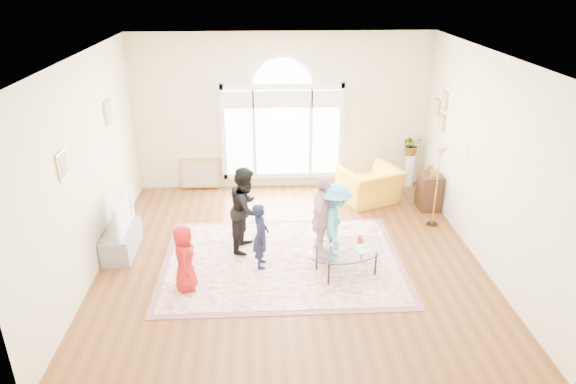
{
  "coord_description": "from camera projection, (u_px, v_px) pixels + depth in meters",
  "views": [
    {
      "loc": [
        -0.41,
        -7.18,
        4.32
      ],
      "look_at": [
        -0.02,
        0.3,
        1.03
      ],
      "focal_mm": 32.0,
      "sensor_mm": 36.0,
      "label": 1
    }
  ],
  "objects": [
    {
      "name": "rug_border",
      "position": [
        282.0,
        261.0,
        8.2
      ],
      "size": [
        3.8,
        2.8,
        0.01
      ],
      "primitive_type": "cube",
      "color": "#8C535E",
      "rests_on": "ground"
    },
    {
      "name": "side_cabinet",
      "position": [
        429.0,
        191.0,
        9.89
      ],
      "size": [
        0.4,
        0.5,
        0.7
      ],
      "primitive_type": "cube",
      "color": "black",
      "rests_on": "ground"
    },
    {
      "name": "area_rug",
      "position": [
        282.0,
        261.0,
        8.2
      ],
      "size": [
        3.6,
        2.6,
        0.02
      ],
      "primitive_type": "cube",
      "color": "beige",
      "rests_on": "ground"
    },
    {
      "name": "ground",
      "position": [
        290.0,
        257.0,
        8.32
      ],
      "size": [
        6.0,
        6.0,
        0.0
      ],
      "primitive_type": "plane",
      "color": "#5C3316",
      "rests_on": "ground"
    },
    {
      "name": "child_navy",
      "position": [
        261.0,
        236.0,
        7.85
      ],
      "size": [
        0.27,
        0.39,
        1.06
      ],
      "primitive_type": "imported",
      "rotation": [
        0.0,
        0.0,
        1.54
      ],
      "color": "#151832",
      "rests_on": "area_rug"
    },
    {
      "name": "child_black",
      "position": [
        246.0,
        209.0,
        8.29
      ],
      "size": [
        0.69,
        0.8,
        1.42
      ],
      "primitive_type": "imported",
      "rotation": [
        0.0,
        0.0,
        1.33
      ],
      "color": "black",
      "rests_on": "area_rug"
    },
    {
      "name": "room_shell",
      "position": [
        283.0,
        117.0,
        10.28
      ],
      "size": [
        6.0,
        6.0,
        6.0
      ],
      "color": "beige",
      "rests_on": "ground"
    },
    {
      "name": "armchair",
      "position": [
        370.0,
        185.0,
        10.16
      ],
      "size": [
        1.37,
        1.29,
        0.71
      ],
      "primitive_type": "imported",
      "rotation": [
        0.0,
        0.0,
        3.54
      ],
      "color": "yellow",
      "rests_on": "ground"
    },
    {
      "name": "child_blue",
      "position": [
        336.0,
        223.0,
        7.97
      ],
      "size": [
        0.62,
        0.91,
        1.3
      ],
      "primitive_type": "imported",
      "rotation": [
        0.0,
        0.0,
        1.39
      ],
      "color": "#4FA7D2",
      "rests_on": "area_rug"
    },
    {
      "name": "coffee_table",
      "position": [
        346.0,
        250.0,
        7.74
      ],
      "size": [
        1.4,
        1.11,
        0.54
      ],
      "rotation": [
        0.0,
        0.0,
        0.3
      ],
      "color": "silver",
      "rests_on": "ground"
    },
    {
      "name": "child_red",
      "position": [
        185.0,
        258.0,
        7.29
      ],
      "size": [
        0.35,
        0.51,
        1.01
      ],
      "primitive_type": "imported",
      "rotation": [
        0.0,
        0.0,
        1.64
      ],
      "color": "#B01918",
      "rests_on": "area_rug"
    },
    {
      "name": "child_pink",
      "position": [
        322.0,
        218.0,
        7.99
      ],
      "size": [
        0.63,
        0.9,
        1.41
      ],
      "primitive_type": "imported",
      "rotation": [
        0.0,
        0.0,
        1.19
      ],
      "color": "#F2B1BD",
      "rests_on": "area_rug"
    },
    {
      "name": "leaning_picture",
      "position": [
        201.0,
        189.0,
        10.89
      ],
      "size": [
        0.8,
        0.14,
        0.62
      ],
      "primitive_type": "cube",
      "rotation": [
        -0.14,
        0.0,
        0.0
      ],
      "color": "tan",
      "rests_on": "ground"
    },
    {
      "name": "plant_pedestal",
      "position": [
        409.0,
        170.0,
        10.92
      ],
      "size": [
        0.2,
        0.2,
        0.7
      ],
      "primitive_type": "cylinder",
      "color": "white",
      "rests_on": "ground"
    },
    {
      "name": "television",
      "position": [
        118.0,
        214.0,
        8.18
      ],
      "size": [
        0.17,
        1.01,
        0.58
      ],
      "color": "black",
      "rests_on": "tv_console"
    },
    {
      "name": "potted_plant",
      "position": [
        412.0,
        145.0,
        10.69
      ],
      "size": [
        0.44,
        0.4,
        0.44
      ],
      "primitive_type": "imported",
      "rotation": [
        0.0,
        0.0,
        0.14
      ],
      "color": "#33722D",
      "rests_on": "plant_pedestal"
    },
    {
      "name": "tv_console",
      "position": [
        122.0,
        241.0,
        8.38
      ],
      "size": [
        0.45,
        1.0,
        0.42
      ],
      "primitive_type": "cube",
      "color": "gray",
      "rests_on": "ground"
    },
    {
      "name": "floor_lamp",
      "position": [
        440.0,
        158.0,
        8.86
      ],
      "size": [
        0.3,
        0.3,
        1.51
      ],
      "color": "black",
      "rests_on": "ground"
    }
  ]
}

